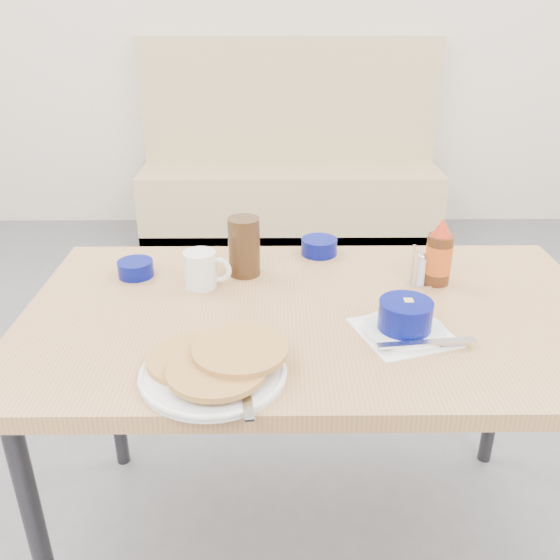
{
  "coord_description": "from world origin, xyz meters",
  "views": [
    {
      "loc": [
        -0.1,
        -1.0,
        1.44
      ],
      "look_at": [
        -0.09,
        0.29,
        0.82
      ],
      "focal_mm": 38.0,
      "sensor_mm": 36.0,
      "label": 1
    }
  ],
  "objects_px": {
    "booth_bench": "(290,181)",
    "dining_table": "(315,332)",
    "creamer_bowl": "(136,269)",
    "condiment_caddy": "(427,271)",
    "grits_setting": "(405,320)",
    "syrup_bottle": "(439,256)",
    "amber_tumbler": "(244,247)",
    "butter_bowl": "(319,247)",
    "coffee_mug": "(202,269)",
    "pancake_plate": "(215,366)"
  },
  "relations": [
    {
      "from": "booth_bench",
      "to": "dining_table",
      "type": "height_order",
      "value": "booth_bench"
    },
    {
      "from": "booth_bench",
      "to": "creamer_bowl",
      "type": "bearing_deg",
      "value": -101.38
    },
    {
      "from": "booth_bench",
      "to": "condiment_caddy",
      "type": "bearing_deg",
      "value": -82.9
    },
    {
      "from": "creamer_bowl",
      "to": "booth_bench",
      "type": "bearing_deg",
      "value": 78.62
    },
    {
      "from": "grits_setting",
      "to": "syrup_bottle",
      "type": "bearing_deg",
      "value": 62.62
    },
    {
      "from": "amber_tumbler",
      "to": "syrup_bottle",
      "type": "height_order",
      "value": "syrup_bottle"
    },
    {
      "from": "amber_tumbler",
      "to": "condiment_caddy",
      "type": "bearing_deg",
      "value": -7.66
    },
    {
      "from": "condiment_caddy",
      "to": "dining_table",
      "type": "bearing_deg",
      "value": -156.75
    },
    {
      "from": "butter_bowl",
      "to": "condiment_caddy",
      "type": "bearing_deg",
      "value": -36.7
    },
    {
      "from": "dining_table",
      "to": "creamer_bowl",
      "type": "bearing_deg",
      "value": 157.6
    },
    {
      "from": "butter_bowl",
      "to": "amber_tumbler",
      "type": "distance_m",
      "value": 0.26
    },
    {
      "from": "creamer_bowl",
      "to": "grits_setting",
      "type": "bearing_deg",
      "value": -25.11
    },
    {
      "from": "coffee_mug",
      "to": "amber_tumbler",
      "type": "distance_m",
      "value": 0.13
    },
    {
      "from": "grits_setting",
      "to": "condiment_caddy",
      "type": "bearing_deg",
      "value": 66.91
    },
    {
      "from": "pancake_plate",
      "to": "creamer_bowl",
      "type": "relative_size",
      "value": 3.2
    },
    {
      "from": "booth_bench",
      "to": "grits_setting",
      "type": "height_order",
      "value": "booth_bench"
    },
    {
      "from": "amber_tumbler",
      "to": "syrup_bottle",
      "type": "xyz_separation_m",
      "value": [
        0.5,
        -0.06,
        -0.0
      ]
    },
    {
      "from": "butter_bowl",
      "to": "syrup_bottle",
      "type": "height_order",
      "value": "syrup_bottle"
    },
    {
      "from": "butter_bowl",
      "to": "amber_tumbler",
      "type": "relative_size",
      "value": 0.66
    },
    {
      "from": "amber_tumbler",
      "to": "booth_bench",
      "type": "bearing_deg",
      "value": 85.59
    },
    {
      "from": "amber_tumbler",
      "to": "condiment_caddy",
      "type": "xyz_separation_m",
      "value": [
        0.48,
        -0.06,
        -0.04
      ]
    },
    {
      "from": "grits_setting",
      "to": "creamer_bowl",
      "type": "relative_size",
      "value": 2.8
    },
    {
      "from": "coffee_mug",
      "to": "amber_tumbler",
      "type": "height_order",
      "value": "amber_tumbler"
    },
    {
      "from": "coffee_mug",
      "to": "booth_bench",
      "type": "bearing_deg",
      "value": 83.25
    },
    {
      "from": "pancake_plate",
      "to": "grits_setting",
      "type": "distance_m",
      "value": 0.43
    },
    {
      "from": "dining_table",
      "to": "butter_bowl",
      "type": "relative_size",
      "value": 13.46
    },
    {
      "from": "pancake_plate",
      "to": "condiment_caddy",
      "type": "distance_m",
      "value": 0.66
    },
    {
      "from": "booth_bench",
      "to": "syrup_bottle",
      "type": "relative_size",
      "value": 10.64
    },
    {
      "from": "creamer_bowl",
      "to": "amber_tumbler",
      "type": "height_order",
      "value": "amber_tumbler"
    },
    {
      "from": "booth_bench",
      "to": "grits_setting",
      "type": "relative_size",
      "value": 7.14
    },
    {
      "from": "booth_bench",
      "to": "amber_tumbler",
      "type": "relative_size",
      "value": 11.98
    },
    {
      "from": "amber_tumbler",
      "to": "syrup_bottle",
      "type": "distance_m",
      "value": 0.51
    },
    {
      "from": "grits_setting",
      "to": "amber_tumbler",
      "type": "distance_m",
      "value": 0.49
    },
    {
      "from": "booth_bench",
      "to": "butter_bowl",
      "type": "bearing_deg",
      "value": -89.2
    },
    {
      "from": "grits_setting",
      "to": "syrup_bottle",
      "type": "relative_size",
      "value": 1.49
    },
    {
      "from": "creamer_bowl",
      "to": "butter_bowl",
      "type": "height_order",
      "value": "butter_bowl"
    },
    {
      "from": "condiment_caddy",
      "to": "syrup_bottle",
      "type": "bearing_deg",
      "value": 7.62
    },
    {
      "from": "booth_bench",
      "to": "butter_bowl",
      "type": "height_order",
      "value": "booth_bench"
    },
    {
      "from": "butter_bowl",
      "to": "syrup_bottle",
      "type": "xyz_separation_m",
      "value": [
        0.29,
        -0.2,
        0.05
      ]
    },
    {
      "from": "butter_bowl",
      "to": "condiment_caddy",
      "type": "relative_size",
      "value": 1.02
    },
    {
      "from": "grits_setting",
      "to": "syrup_bottle",
      "type": "distance_m",
      "value": 0.3
    },
    {
      "from": "coffee_mug",
      "to": "pancake_plate",
      "type": "bearing_deg",
      "value": -80.29
    },
    {
      "from": "booth_bench",
      "to": "creamer_bowl",
      "type": "xyz_separation_m",
      "value": [
        -0.47,
        -2.34,
        0.43
      ]
    },
    {
      "from": "booth_bench",
      "to": "coffee_mug",
      "type": "bearing_deg",
      "value": -96.75
    },
    {
      "from": "creamer_bowl",
      "to": "syrup_bottle",
      "type": "height_order",
      "value": "syrup_bottle"
    },
    {
      "from": "creamer_bowl",
      "to": "coffee_mug",
      "type": "bearing_deg",
      "value": -19.18
    },
    {
      "from": "dining_table",
      "to": "grits_setting",
      "type": "relative_size",
      "value": 5.26
    },
    {
      "from": "condiment_caddy",
      "to": "syrup_bottle",
      "type": "distance_m",
      "value": 0.05
    },
    {
      "from": "amber_tumbler",
      "to": "condiment_caddy",
      "type": "relative_size",
      "value": 1.55
    },
    {
      "from": "grits_setting",
      "to": "butter_bowl",
      "type": "bearing_deg",
      "value": 109.2
    }
  ]
}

